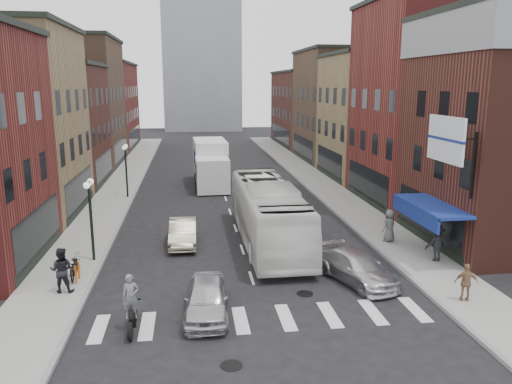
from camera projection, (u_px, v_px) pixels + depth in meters
ground at (254, 287)px, 21.50m from camera, size 160.00×160.00×0.00m
sidewalk_left at (120, 187)px, 41.69m from camera, size 3.00×74.00×0.15m
sidewalk_right at (318, 182)px, 43.88m from camera, size 3.00×74.00×0.15m
curb_left at (138, 188)px, 41.90m from camera, size 0.20×74.00×0.16m
curb_right at (301, 183)px, 43.70m from camera, size 0.20×74.00×0.16m
crosswalk_stripes at (265, 319)px, 18.59m from camera, size 12.00×2.20×0.01m
bldg_left_mid_b at (40, 125)px, 41.71m from camera, size 10.30×10.20×10.30m
bldg_left_far_a at (69, 102)px, 52.05m from camera, size 10.30×12.20×13.30m
bldg_left_far_b at (94, 106)px, 65.82m from camera, size 10.30×16.20×11.30m
bldg_right_mid_a at (438, 104)px, 35.46m from camera, size 10.30×10.20×14.30m
bldg_right_mid_b at (383, 116)px, 45.46m from camera, size 10.30×10.20×11.30m
bldg_right_far_a at (347, 106)px, 56.01m from camera, size 10.30×12.20×12.30m
bldg_right_far_b at (315, 108)px, 69.78m from camera, size 10.30×16.20×10.30m
awning_blue at (428, 207)px, 24.51m from camera, size 1.80×5.00×0.78m
billboard_sign at (447, 141)px, 21.78m from camera, size 1.52×3.00×3.70m
streetlamp_near at (90, 205)px, 23.80m from camera, size 0.32×1.22×4.11m
streetlamp_far at (126, 161)px, 37.36m from camera, size 0.32×1.22×4.11m
bike_rack at (77, 272)px, 21.66m from camera, size 0.08×0.68×0.80m
box_truck at (211, 164)px, 42.44m from camera, size 2.87×8.80×3.80m
motorcycle_rider at (131, 305)px, 17.48m from camera, size 0.62×2.08×2.12m
transit_bus at (268, 213)px, 27.19m from camera, size 2.89×12.13×3.38m
sedan_left_near at (207, 298)px, 18.73m from camera, size 1.90×4.15×1.38m
sedan_left_far at (183, 233)px, 27.02m from camera, size 1.46×4.11×1.35m
curb_car at (357, 268)px, 21.94m from camera, size 3.23×4.84×1.30m
parked_bicycle at (74, 266)px, 22.07m from camera, size 0.86×2.01×1.03m
ped_left_solo at (61, 270)px, 20.44m from camera, size 0.96×0.59×1.90m
ped_right_a at (437, 243)px, 24.06m from camera, size 1.16×0.58×1.79m
ped_right_b at (466, 282)px, 19.63m from camera, size 0.99×0.71×1.53m
ped_right_c at (389, 226)px, 27.06m from camera, size 1.03×0.92×1.77m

